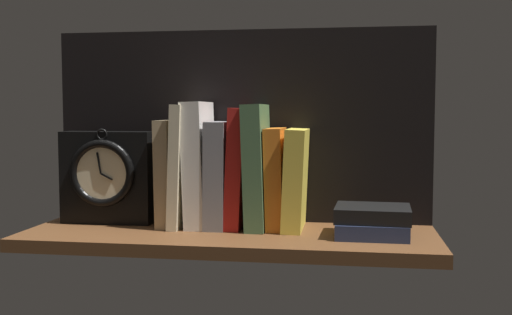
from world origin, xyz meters
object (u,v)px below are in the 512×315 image
(book_gray_chess, at_px, (220,174))
(book_yellow_seinlanguage, at_px, (296,179))
(book_green_romantic, at_px, (257,166))
(book_red_requiem, at_px, (239,168))
(book_tan_shortstories, at_px, (169,173))
(framed_clock, at_px, (107,177))
(book_cream_twain, at_px, (183,165))
(book_orange_pandolfini, at_px, (276,178))
(book_white_catcher, at_px, (199,164))
(book_stack_side, at_px, (372,221))

(book_gray_chess, bearing_deg, book_yellow_seinlanguage, 0.00)
(book_gray_chess, bearing_deg, book_green_romantic, 0.00)
(book_red_requiem, distance_m, book_yellow_seinlanguage, 0.12)
(book_tan_shortstories, xyz_separation_m, book_red_requiem, (0.15, 0.00, 0.01))
(book_gray_chess, distance_m, framed_clock, 0.25)
(book_cream_twain, relative_size, book_green_romantic, 1.00)
(framed_clock, bearing_deg, book_yellow_seinlanguage, -0.01)
(book_gray_chess, xyz_separation_m, framed_clock, (-0.24, 0.00, -0.01))
(book_tan_shortstories, height_order, book_gray_chess, book_tan_shortstories)
(book_orange_pandolfini, xyz_separation_m, book_yellow_seinlanguage, (0.04, 0.00, -0.00))
(book_white_catcher, height_order, framed_clock, book_white_catcher)
(book_green_romantic, distance_m, book_orange_pandolfini, 0.05)
(book_white_catcher, xyz_separation_m, framed_clock, (-0.20, 0.00, -0.03))
(book_stack_side, bearing_deg, book_red_requiem, 168.67)
(book_red_requiem, distance_m, book_stack_side, 0.29)
(book_stack_side, bearing_deg, book_white_catcher, 171.31)
(book_tan_shortstories, height_order, book_white_catcher, book_white_catcher)
(book_red_requiem, bearing_deg, book_orange_pandolfini, 0.00)
(book_green_romantic, bearing_deg, book_yellow_seinlanguage, 0.00)
(book_cream_twain, height_order, framed_clock, book_cream_twain)
(book_tan_shortstories, xyz_separation_m, book_stack_side, (0.42, -0.05, -0.08))
(book_gray_chess, xyz_separation_m, book_orange_pandolfini, (0.12, 0.00, -0.01))
(book_green_romantic, relative_size, book_yellow_seinlanguage, 1.24)
(book_cream_twain, height_order, book_green_romantic, same)
(book_red_requiem, xyz_separation_m, book_stack_side, (0.27, -0.05, -0.09))
(book_yellow_seinlanguage, bearing_deg, book_tan_shortstories, 180.00)
(book_orange_pandolfini, bearing_deg, book_cream_twain, 180.00)
(book_tan_shortstories, bearing_deg, framed_clock, 179.98)
(book_yellow_seinlanguage, bearing_deg, framed_clock, 179.99)
(book_white_catcher, distance_m, book_green_romantic, 0.12)
(book_white_catcher, relative_size, book_gray_chess, 1.18)
(book_white_catcher, height_order, book_green_romantic, book_white_catcher)
(book_tan_shortstories, height_order, book_yellow_seinlanguage, book_tan_shortstories)
(framed_clock, xyz_separation_m, book_stack_side, (0.55, -0.05, -0.07))
(book_tan_shortstories, bearing_deg, book_yellow_seinlanguage, 0.00)
(book_red_requiem, xyz_separation_m, book_orange_pandolfini, (0.08, 0.00, -0.02))
(book_gray_chess, relative_size, book_red_requiem, 0.89)
(book_gray_chess, bearing_deg, framed_clock, 179.99)
(book_orange_pandolfini, bearing_deg, book_tan_shortstories, 180.00)
(book_cream_twain, height_order, book_red_requiem, book_cream_twain)
(book_white_catcher, bearing_deg, book_yellow_seinlanguage, 0.00)
(book_white_catcher, relative_size, book_yellow_seinlanguage, 1.27)
(book_cream_twain, xyz_separation_m, book_stack_side, (0.39, -0.05, -0.10))
(framed_clock, bearing_deg, book_stack_side, -5.56)
(book_gray_chess, height_order, framed_clock, book_gray_chess)
(book_tan_shortstories, xyz_separation_m, book_orange_pandolfini, (0.22, 0.00, -0.01))
(book_yellow_seinlanguage, xyz_separation_m, framed_clock, (-0.40, 0.00, -0.00))
(book_red_requiem, height_order, book_yellow_seinlanguage, book_red_requiem)
(book_tan_shortstories, relative_size, book_green_romantic, 0.87)
(book_stack_side, bearing_deg, book_cream_twain, 172.08)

